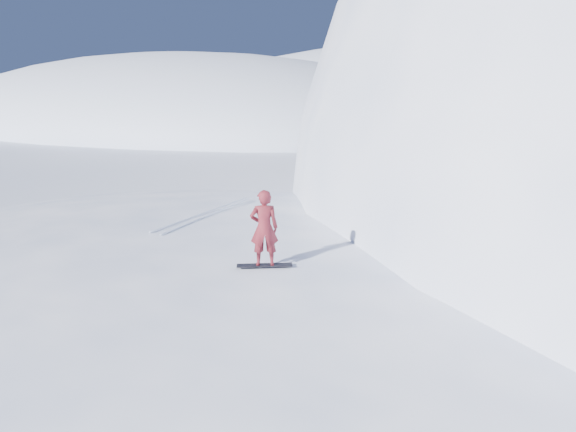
% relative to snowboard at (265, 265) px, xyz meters
% --- Properties ---
extents(ground, '(400.00, 400.00, 0.00)m').
position_rel_snowboard_xyz_m(ground, '(-3.49, -0.81, -2.41)').
color(ground, white).
rests_on(ground, ground).
extents(near_ridge, '(36.00, 28.00, 4.80)m').
position_rel_snowboard_xyz_m(near_ridge, '(-2.49, 2.19, -2.41)').
color(near_ridge, white).
rests_on(near_ridge, ground).
extents(far_ridge_a, '(120.00, 70.00, 28.00)m').
position_rel_snowboard_xyz_m(far_ridge_a, '(-73.49, 59.19, -2.41)').
color(far_ridge_a, white).
rests_on(far_ridge_a, ground).
extents(far_ridge_c, '(140.00, 90.00, 36.00)m').
position_rel_snowboard_xyz_m(far_ridge_c, '(-43.49, 109.19, -2.41)').
color(far_ridge_c, white).
rests_on(far_ridge_c, ground).
extents(wind_bumps, '(16.00, 14.40, 1.00)m').
position_rel_snowboard_xyz_m(wind_bumps, '(-4.05, 1.31, -2.41)').
color(wind_bumps, white).
rests_on(wind_bumps, ground).
extents(snowboard, '(1.24, 1.12, 0.02)m').
position_rel_snowboard_xyz_m(snowboard, '(0.00, 0.00, 0.00)').
color(snowboard, black).
rests_on(snowboard, near_ridge).
extents(snowboarder, '(0.83, 0.81, 1.93)m').
position_rel_snowboard_xyz_m(snowboarder, '(0.00, 0.00, 0.98)').
color(snowboarder, maroon).
rests_on(snowboarder, snowboard).
extents(vapor_plume, '(11.43, 9.15, 8.00)m').
position_rel_snowboard_xyz_m(vapor_plume, '(-49.31, 41.92, -2.41)').
color(vapor_plume, white).
rests_on(vapor_plume, ground).
extents(board_tracks, '(1.68, 5.90, 0.04)m').
position_rel_snowboard_xyz_m(board_tracks, '(-5.29, 3.25, 0.01)').
color(board_tracks, silver).
rests_on(board_tracks, ground).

